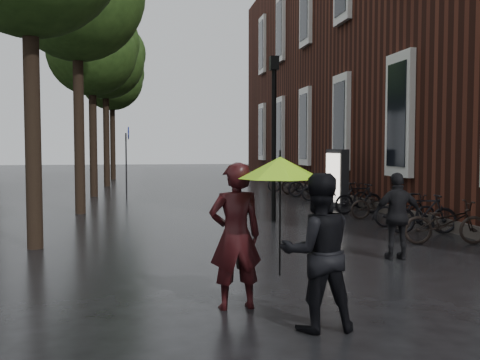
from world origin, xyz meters
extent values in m
cube|color=#38160F|center=(10.50, 19.50, 6.00)|extent=(10.00, 33.00, 12.00)
cube|color=silver|center=(5.45, 10.50, 3.00)|extent=(0.25, 1.60, 3.60)
cube|color=black|center=(5.35, 10.50, 3.00)|extent=(0.10, 1.20, 3.00)
cube|color=silver|center=(5.45, 15.50, 3.00)|extent=(0.25, 1.60, 3.60)
cube|color=black|center=(5.35, 15.50, 3.00)|extent=(0.10, 1.20, 3.00)
cube|color=silver|center=(5.45, 20.50, 3.00)|extent=(0.25, 1.60, 3.60)
cube|color=black|center=(5.35, 20.50, 3.00)|extent=(0.10, 1.20, 3.00)
cube|color=silver|center=(5.45, 20.50, 8.50)|extent=(0.25, 1.60, 3.60)
cube|color=black|center=(5.35, 20.50, 8.50)|extent=(0.10, 1.20, 3.00)
cube|color=silver|center=(5.45, 25.50, 3.00)|extent=(0.25, 1.60, 3.60)
cube|color=black|center=(5.35, 25.50, 3.00)|extent=(0.10, 1.20, 3.00)
cube|color=silver|center=(5.45, 25.50, 8.50)|extent=(0.25, 1.60, 3.60)
cube|color=black|center=(5.35, 25.50, 8.50)|extent=(0.10, 1.20, 3.00)
cube|color=silver|center=(5.45, 30.50, 3.00)|extent=(0.25, 1.60, 3.60)
cube|color=black|center=(5.35, 30.50, 3.00)|extent=(0.10, 1.20, 3.00)
cube|color=silver|center=(5.45, 30.50, 8.50)|extent=(0.25, 1.60, 3.60)
cube|color=black|center=(5.35, 30.50, 8.50)|extent=(0.10, 1.20, 3.00)
cube|color=#3F3833|center=(5.60, 19.50, 0.15)|extent=(0.40, 33.00, 0.30)
cylinder|color=black|center=(-4.10, 7.00, 2.25)|extent=(0.32, 0.32, 4.51)
cylinder|color=black|center=(-3.90, 13.00, 2.48)|extent=(0.32, 0.32, 4.95)
cylinder|color=black|center=(-4.05, 19.00, 2.20)|extent=(0.32, 0.32, 4.40)
cylinder|color=black|center=(-3.95, 25.00, 2.39)|extent=(0.32, 0.32, 4.79)
cylinder|color=black|center=(-4.00, 31.00, 2.28)|extent=(0.32, 0.32, 4.57)
imported|color=black|center=(-0.70, 2.15, 0.95)|extent=(0.73, 0.52, 1.89)
imported|color=black|center=(0.09, 1.17, 0.90)|extent=(0.88, 0.69, 1.80)
cylinder|color=black|center=(-0.22, 1.71, 1.18)|extent=(0.02, 0.02, 1.32)
cone|color=#9AEB18|center=(-0.22, 1.71, 1.84)|extent=(1.04, 1.04, 0.26)
cylinder|color=black|center=(-0.22, 1.71, 2.01)|extent=(0.02, 0.02, 0.08)
imported|color=black|center=(2.74, 4.78, 0.81)|extent=(0.98, 0.48, 1.61)
imported|color=black|center=(4.45, 6.12, 0.47)|extent=(1.87, 0.89, 0.94)
imported|color=black|center=(4.66, 7.52, 0.49)|extent=(1.68, 0.70, 0.98)
imported|color=black|center=(4.76, 8.67, 0.43)|extent=(1.68, 0.73, 0.86)
imported|color=black|center=(4.72, 10.27, 0.43)|extent=(1.68, 0.74, 0.85)
imported|color=black|center=(4.60, 11.55, 0.48)|extent=(1.66, 0.69, 0.97)
imported|color=black|center=(4.67, 12.88, 0.44)|extent=(1.74, 0.79, 0.88)
imported|color=black|center=(4.73, 14.49, 0.46)|extent=(1.84, 0.98, 0.92)
imported|color=black|center=(4.78, 15.78, 0.41)|extent=(1.65, 0.85, 0.83)
imported|color=black|center=(4.69, 17.33, 0.51)|extent=(1.74, 0.78, 1.01)
imported|color=black|center=(4.69, 18.66, 0.51)|extent=(1.73, 0.57, 1.02)
imported|color=black|center=(4.43, 19.96, 0.46)|extent=(1.85, 0.97, 0.93)
cube|color=black|center=(4.46, 13.13, 0.99)|extent=(0.27, 1.32, 1.98)
cube|color=beige|center=(4.31, 13.13, 1.04)|extent=(0.04, 1.11, 1.63)
cylinder|color=black|center=(1.63, 10.28, 2.13)|extent=(0.13, 0.13, 4.26)
cube|color=black|center=(1.63, 10.28, 4.37)|extent=(0.23, 0.23, 0.37)
sphere|color=#FFE5B2|center=(1.63, 10.28, 4.37)|extent=(0.19, 0.19, 0.19)
cylinder|color=#262628|center=(-2.71, 18.58, 1.31)|extent=(0.06, 0.06, 2.63)
cylinder|color=navy|center=(-2.60, 18.58, 2.63)|extent=(0.03, 0.53, 0.53)
camera|label=1|loc=(-1.79, -4.90, 2.10)|focal=42.00mm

